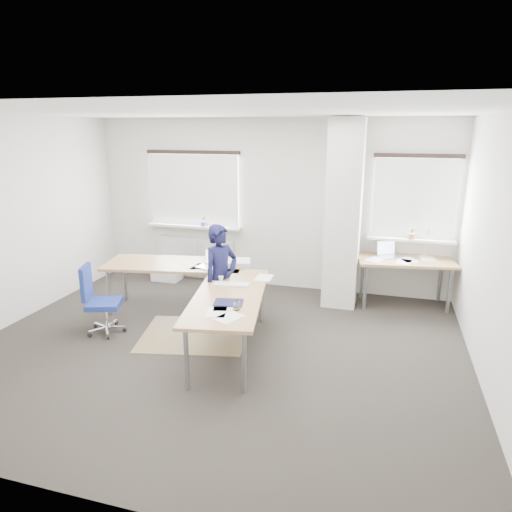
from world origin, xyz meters
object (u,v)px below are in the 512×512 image
(desk_main, at_px, (202,280))
(task_chair, at_px, (103,314))
(desk_side, at_px, (406,262))
(person, at_px, (221,278))

(desk_main, xyz_separation_m, task_chair, (-1.22, -0.51, -0.43))
(task_chair, bearing_deg, desk_side, 9.98)
(desk_side, distance_m, task_chair, 4.42)
(desk_main, xyz_separation_m, desk_side, (2.63, 1.63, -0.01))
(desk_main, distance_m, desk_side, 3.09)
(desk_main, distance_m, person, 0.25)
(desk_side, xyz_separation_m, task_chair, (-3.85, -2.14, -0.42))
(desk_side, bearing_deg, task_chair, -159.73)
(desk_side, height_order, person, person)
(desk_main, height_order, person, person)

